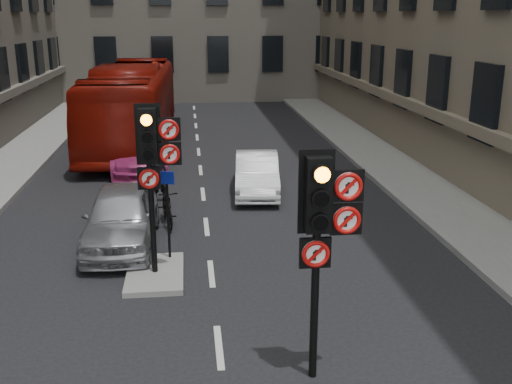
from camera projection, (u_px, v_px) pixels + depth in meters
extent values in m
cube|color=gray|center=(414.00, 176.00, 20.39)|extent=(3.00, 50.00, 0.16)
cube|color=gray|center=(155.00, 274.00, 12.82)|extent=(1.20, 2.00, 0.12)
cylinder|color=black|center=(314.00, 306.00, 8.97)|extent=(0.12, 0.12, 2.40)
cube|color=black|center=(318.00, 194.00, 8.47)|extent=(0.36, 0.28, 1.10)
cube|color=black|center=(316.00, 192.00, 8.59)|extent=(0.52, 0.03, 1.25)
cylinder|color=orange|center=(323.00, 175.00, 8.13)|extent=(0.22, 0.01, 0.22)
cylinder|color=black|center=(322.00, 200.00, 8.23)|extent=(0.22, 0.01, 0.22)
cylinder|color=black|center=(321.00, 223.00, 8.33)|extent=(0.22, 0.01, 0.22)
cube|color=black|center=(348.00, 186.00, 8.46)|extent=(0.47, 0.05, 0.47)
cylinder|color=white|center=(348.00, 187.00, 8.42)|extent=(0.41, 0.02, 0.41)
torus|color=#BF0C0A|center=(349.00, 187.00, 8.41)|extent=(0.41, 0.06, 0.41)
cube|color=#BF0C0A|center=(349.00, 187.00, 8.40)|extent=(0.25, 0.01, 0.25)
cube|color=black|center=(346.00, 219.00, 8.60)|extent=(0.47, 0.05, 0.47)
cylinder|color=white|center=(347.00, 220.00, 8.56)|extent=(0.41, 0.02, 0.41)
torus|color=#BF0C0A|center=(347.00, 220.00, 8.55)|extent=(0.41, 0.06, 0.41)
cube|color=#BF0C0A|center=(347.00, 220.00, 8.54)|extent=(0.25, 0.01, 0.25)
cube|color=black|center=(315.00, 253.00, 8.70)|extent=(0.47, 0.05, 0.47)
cylinder|color=white|center=(316.00, 254.00, 8.66)|extent=(0.41, 0.02, 0.41)
torus|color=#BF0C0A|center=(316.00, 254.00, 8.64)|extent=(0.41, 0.06, 0.41)
cube|color=#BF0C0A|center=(316.00, 254.00, 8.64)|extent=(0.25, 0.01, 0.25)
cylinder|color=black|center=(152.00, 218.00, 12.46)|extent=(0.12, 0.12, 2.40)
cube|color=black|center=(148.00, 135.00, 11.95)|extent=(0.36, 0.28, 1.10)
cube|color=black|center=(148.00, 134.00, 12.08)|extent=(0.52, 0.03, 1.25)
cylinder|color=orange|center=(146.00, 120.00, 11.62)|extent=(0.22, 0.02, 0.22)
cylinder|color=black|center=(147.00, 138.00, 11.72)|extent=(0.22, 0.02, 0.22)
cylinder|color=black|center=(148.00, 155.00, 11.82)|extent=(0.22, 0.02, 0.22)
cube|color=black|center=(169.00, 129.00, 11.95)|extent=(0.47, 0.05, 0.47)
cylinder|color=white|center=(169.00, 130.00, 11.91)|extent=(0.41, 0.02, 0.41)
torus|color=#BF0C0A|center=(169.00, 130.00, 11.90)|extent=(0.41, 0.06, 0.41)
cube|color=#BF0C0A|center=(169.00, 130.00, 11.89)|extent=(0.25, 0.02, 0.25)
cube|color=black|center=(170.00, 154.00, 12.09)|extent=(0.47, 0.05, 0.47)
cylinder|color=white|center=(170.00, 154.00, 12.05)|extent=(0.41, 0.02, 0.41)
torus|color=#BF0C0A|center=(170.00, 154.00, 12.04)|extent=(0.41, 0.06, 0.41)
cube|color=#BF0C0A|center=(170.00, 154.00, 12.03)|extent=(0.25, 0.02, 0.25)
cube|color=black|center=(149.00, 178.00, 12.19)|extent=(0.47, 0.05, 0.47)
cylinder|color=white|center=(149.00, 179.00, 12.15)|extent=(0.41, 0.02, 0.41)
torus|color=#BF0C0A|center=(149.00, 179.00, 12.13)|extent=(0.41, 0.06, 0.41)
cube|color=#BF0C0A|center=(149.00, 179.00, 12.13)|extent=(0.25, 0.02, 0.25)
imported|color=#999BA0|center=(121.00, 216.00, 14.44)|extent=(1.69, 4.17, 1.42)
imported|color=white|center=(257.00, 174.00, 18.67)|extent=(1.67, 3.86, 1.23)
imported|color=#C33980|center=(138.00, 152.00, 21.34)|extent=(2.30, 4.83, 1.36)
imported|color=maroon|center=(133.00, 105.00, 25.32)|extent=(3.24, 12.32, 3.41)
imported|color=black|center=(167.00, 206.00, 15.84)|extent=(0.76, 1.77, 1.03)
imported|color=black|center=(159.00, 176.00, 17.78)|extent=(0.60, 0.44, 1.52)
cylinder|color=black|center=(168.00, 216.00, 13.26)|extent=(0.06, 0.06, 1.97)
cube|color=navy|center=(166.00, 178.00, 12.96)|extent=(0.34, 0.14, 0.28)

